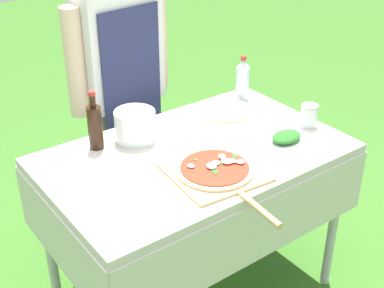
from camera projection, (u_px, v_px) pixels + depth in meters
prep_table at (195, 170)px, 2.25m from camera, size 1.26×0.78×0.79m
person_cook at (121, 75)px, 2.62m from camera, size 0.58×0.23×1.54m
pizza_on_peel at (217, 171)px, 2.04m from camera, size 0.37×0.58×0.05m
oil_bottle at (95, 126)px, 2.18m from camera, size 0.06×0.06×0.25m
water_bottle at (243, 79)px, 2.62m from camera, size 0.07×0.07×0.22m
herb_container at (286, 138)px, 2.26m from camera, size 0.18×0.13×0.04m
mixing_tub at (135, 126)px, 2.26m from camera, size 0.17×0.17×0.13m
plate_stack at (225, 110)px, 2.52m from camera, size 0.24×0.24×0.02m
sauce_jar at (309, 117)px, 2.38m from camera, size 0.08×0.08×0.10m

